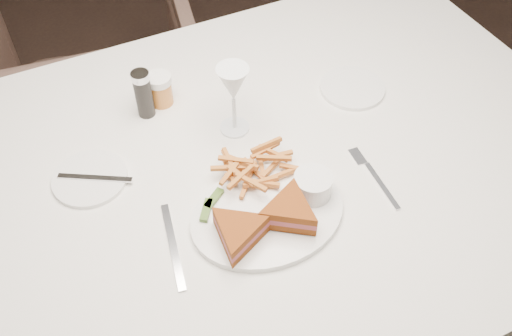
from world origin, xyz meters
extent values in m
plane|color=black|center=(0.00, 0.00, 0.00)|extent=(5.00, 5.00, 0.00)
cube|color=silver|center=(-0.27, -0.05, 0.38)|extent=(1.71, 1.20, 0.75)
imported|color=#4E382F|center=(-0.37, 0.86, 0.36)|extent=(0.86, 0.82, 0.73)
ellipsoid|color=white|center=(-0.30, -0.19, 0.76)|extent=(0.34, 0.27, 0.01)
cube|color=silver|center=(-0.49, -0.16, 0.75)|extent=(0.07, 0.20, 0.00)
cylinder|color=white|center=(-0.58, 0.08, 0.76)|extent=(0.16, 0.16, 0.01)
cylinder|color=white|center=(0.08, 0.04, 0.76)|extent=(0.16, 0.16, 0.01)
cylinder|color=black|center=(-0.39, 0.21, 0.81)|extent=(0.04, 0.04, 0.12)
cylinder|color=#C2722E|center=(-0.34, 0.23, 0.79)|extent=(0.06, 0.06, 0.08)
cube|color=#3E5F21|center=(-0.38, -0.11, 0.77)|extent=(0.06, 0.04, 0.01)
cube|color=#3E5F21|center=(-0.40, -0.13, 0.77)|extent=(0.05, 0.05, 0.01)
cylinder|color=white|center=(-0.19, -0.19, 0.79)|extent=(0.08, 0.08, 0.05)
camera|label=1|loc=(-0.66, -0.77, 1.69)|focal=40.00mm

